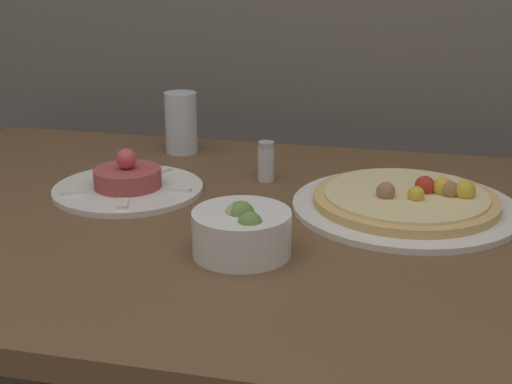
% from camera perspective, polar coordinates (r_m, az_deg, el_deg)
% --- Properties ---
extents(dining_table, '(1.26, 0.87, 0.77)m').
position_cam_1_polar(dining_table, '(1.17, -2.79, -6.45)').
color(dining_table, brown).
rests_on(dining_table, ground_plane).
extents(pizza_plate, '(0.36, 0.36, 0.06)m').
position_cam_1_polar(pizza_plate, '(1.17, 11.97, -0.75)').
color(pizza_plate, white).
rests_on(pizza_plate, dining_table).
extents(tartare_plate, '(0.26, 0.26, 0.08)m').
position_cam_1_polar(tartare_plate, '(1.24, -10.21, 0.66)').
color(tartare_plate, white).
rests_on(tartare_plate, dining_table).
extents(small_bowl, '(0.14, 0.14, 0.08)m').
position_cam_1_polar(small_bowl, '(0.98, -1.15, -3.15)').
color(small_bowl, white).
rests_on(small_bowl, dining_table).
extents(drinking_glass, '(0.07, 0.07, 0.12)m').
position_cam_1_polar(drinking_glass, '(1.46, -6.02, 5.54)').
color(drinking_glass, silver).
rests_on(drinking_glass, dining_table).
extents(salt_shaker, '(0.03, 0.03, 0.07)m').
position_cam_1_polar(salt_shaker, '(1.28, 0.81, 2.46)').
color(salt_shaker, silver).
rests_on(salt_shaker, dining_table).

